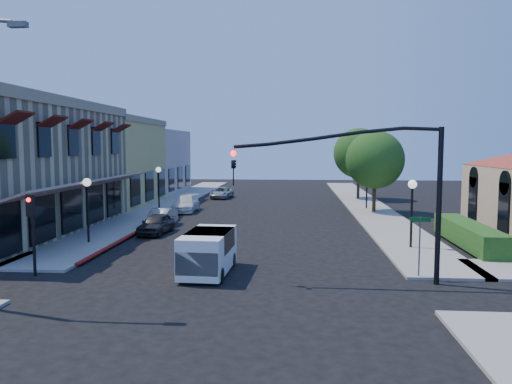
# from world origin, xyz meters

# --- Properties ---
(ground) EXTENTS (120.00, 120.00, 0.00)m
(ground) POSITION_xyz_m (0.00, 0.00, 0.00)
(ground) COLOR black
(ground) RESTS_ON ground
(sidewalk_left) EXTENTS (3.50, 50.00, 0.12)m
(sidewalk_left) POSITION_xyz_m (-8.75, 27.00, 0.06)
(sidewalk_left) COLOR gray
(sidewalk_left) RESTS_ON ground
(sidewalk_right) EXTENTS (3.50, 50.00, 0.12)m
(sidewalk_right) POSITION_xyz_m (8.75, 27.00, 0.06)
(sidewalk_right) COLOR gray
(sidewalk_right) RESTS_ON ground
(curb_red_strip) EXTENTS (0.25, 10.00, 0.06)m
(curb_red_strip) POSITION_xyz_m (-6.90, 8.00, 0.00)
(curb_red_strip) COLOR maroon
(curb_red_strip) RESTS_ON ground
(yellow_stucco_building) EXTENTS (10.00, 12.00, 7.60)m
(yellow_stucco_building) POSITION_xyz_m (-15.50, 26.00, 3.80)
(yellow_stucco_building) COLOR tan
(yellow_stucco_building) RESTS_ON ground
(pink_stucco_building) EXTENTS (10.00, 12.00, 7.00)m
(pink_stucco_building) POSITION_xyz_m (-15.50, 38.00, 3.50)
(pink_stucco_building) COLOR tan
(pink_stucco_building) RESTS_ON ground
(hedge) EXTENTS (1.40, 8.00, 1.10)m
(hedge) POSITION_xyz_m (11.70, 9.00, 0.00)
(hedge) COLOR #225017
(hedge) RESTS_ON ground
(street_tree_a) EXTENTS (4.56, 4.56, 6.48)m
(street_tree_a) POSITION_xyz_m (8.80, 22.00, 4.19)
(street_tree_a) COLOR black
(street_tree_a) RESTS_ON ground
(street_tree_b) EXTENTS (4.94, 4.94, 7.02)m
(street_tree_b) POSITION_xyz_m (8.80, 32.00, 4.54)
(street_tree_b) COLOR black
(street_tree_b) RESTS_ON ground
(signal_mast_arm) EXTENTS (8.01, 0.39, 6.00)m
(signal_mast_arm) POSITION_xyz_m (5.86, 1.50, 4.09)
(signal_mast_arm) COLOR black
(signal_mast_arm) RESTS_ON ground
(secondary_signal) EXTENTS (0.28, 0.42, 3.32)m
(secondary_signal) POSITION_xyz_m (-8.00, 1.41, 2.32)
(secondary_signal) COLOR black
(secondary_signal) RESTS_ON ground
(street_name_sign) EXTENTS (0.80, 0.06, 2.50)m
(street_name_sign) POSITION_xyz_m (7.50, 2.20, 1.70)
(street_name_sign) COLOR #595B5E
(street_name_sign) RESTS_ON ground
(lamppost_left_near) EXTENTS (0.44, 0.44, 3.57)m
(lamppost_left_near) POSITION_xyz_m (-8.50, 8.00, 2.74)
(lamppost_left_near) COLOR black
(lamppost_left_near) RESTS_ON ground
(lamppost_left_far) EXTENTS (0.44, 0.44, 3.57)m
(lamppost_left_far) POSITION_xyz_m (-8.50, 22.00, 2.74)
(lamppost_left_far) COLOR black
(lamppost_left_far) RESTS_ON ground
(lamppost_right_near) EXTENTS (0.44, 0.44, 3.57)m
(lamppost_right_near) POSITION_xyz_m (8.50, 8.00, 2.74)
(lamppost_right_near) COLOR black
(lamppost_right_near) RESTS_ON ground
(lamppost_right_far) EXTENTS (0.44, 0.44, 3.57)m
(lamppost_right_far) POSITION_xyz_m (8.50, 24.00, 2.74)
(lamppost_right_far) COLOR black
(lamppost_right_far) RESTS_ON ground
(white_van) EXTENTS (1.92, 4.04, 1.75)m
(white_van) POSITION_xyz_m (-1.00, 2.37, 1.01)
(white_van) COLOR white
(white_van) RESTS_ON ground
(parked_car_a) EXTENTS (1.76, 3.70, 1.22)m
(parked_car_a) POSITION_xyz_m (-5.75, 11.44, 0.61)
(parked_car_a) COLOR black
(parked_car_a) RESTS_ON ground
(parked_car_b) EXTENTS (1.50, 3.63, 1.17)m
(parked_car_b) POSITION_xyz_m (-6.20, 14.05, 0.58)
(parked_car_b) COLOR #AAADB0
(parked_car_b) RESTS_ON ground
(parked_car_c) EXTENTS (1.88, 4.45, 1.28)m
(parked_car_c) POSITION_xyz_m (-6.20, 21.50, 0.64)
(parked_car_c) COLOR white
(parked_car_c) RESTS_ON ground
(parked_car_d) EXTENTS (2.13, 4.05, 1.09)m
(parked_car_d) POSITION_xyz_m (-4.80, 32.00, 0.54)
(parked_car_d) COLOR #A8ABAD
(parked_car_d) RESTS_ON ground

